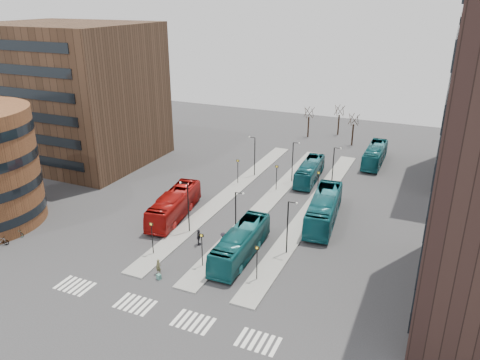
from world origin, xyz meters
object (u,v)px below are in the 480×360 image
at_px(red_bus, 174,205).
at_px(suitcase, 159,277).
at_px(teal_bus_c, 324,209).
at_px(commuter_c, 223,240).
at_px(commuter_b, 199,237).
at_px(teal_bus_d, 375,155).
at_px(teal_bus_b, 310,171).
at_px(commuter_a, 150,223).
at_px(teal_bus_a, 241,243).
at_px(bicycle_far, 17,233).
at_px(traveller, 158,267).
at_px(bicycle_mid, 1,241).

bearing_deg(red_bus, suitcase, -73.36).
relative_size(teal_bus_c, commuter_c, 6.97).
xyz_separation_m(suitcase, red_bus, (-5.87, 12.54, 1.37)).
height_order(teal_bus_c, commuter_b, teal_bus_c).
xyz_separation_m(red_bus, teal_bus_d, (19.58, 30.52, -0.08)).
distance_m(teal_bus_b, commuter_a, 26.37).
bearing_deg(teal_bus_d, commuter_c, -107.48).
distance_m(teal_bus_a, bicycle_far, 26.16).
bearing_deg(red_bus, teal_bus_b, 49.43).
height_order(traveller, bicycle_mid, traveller).
relative_size(teal_bus_b, commuter_a, 5.97).
bearing_deg(teal_bus_a, bicycle_mid, -162.66).
bearing_deg(suitcase, teal_bus_b, 93.45).
bearing_deg(commuter_a, teal_bus_c, -158.74).
height_order(red_bus, bicycle_far, red_bus).
xyz_separation_m(teal_bus_b, commuter_b, (-5.71, -23.92, -0.54)).
relative_size(red_bus, teal_bus_c, 0.93).
distance_m(commuter_c, bicycle_far, 23.97).
xyz_separation_m(suitcase, commuter_b, (0.31, 7.56, 0.67)).
bearing_deg(teal_bus_c, teal_bus_b, 107.33).
xyz_separation_m(teal_bus_b, teal_bus_d, (7.68, 11.58, 0.09)).
height_order(teal_bus_c, traveller, teal_bus_c).
relative_size(commuter_a, commuter_b, 0.95).
xyz_separation_m(suitcase, teal_bus_d, (13.70, 43.06, 1.30)).
height_order(commuter_a, commuter_c, commuter_c).
relative_size(red_bus, traveller, 7.33).
distance_m(traveller, bicycle_far, 19.22).
bearing_deg(red_bus, commuter_a, -109.35).
height_order(teal_bus_d, bicycle_mid, teal_bus_d).
bearing_deg(commuter_a, bicycle_mid, 28.41).
distance_m(teal_bus_b, commuter_c, 23.50).
distance_m(teal_bus_c, commuter_a, 20.98).
relative_size(suitcase, red_bus, 0.04).
relative_size(teal_bus_b, commuter_b, 5.67).
bearing_deg(commuter_a, traveller, 120.31).
bearing_deg(commuter_b, bicycle_mid, 94.65).
bearing_deg(bicycle_far, teal_bus_b, -46.19).
relative_size(teal_bus_b, bicycle_far, 6.14).
height_order(teal_bus_b, bicycle_far, teal_bus_b).
distance_m(teal_bus_d, commuter_c, 36.48).
xyz_separation_m(bicycle_mid, bicycle_far, (0.00, 2.25, -0.08)).
xyz_separation_m(suitcase, teal_bus_b, (6.02, 31.48, 1.21)).
bearing_deg(traveller, red_bus, 117.27).
distance_m(commuter_a, bicycle_mid, 16.40).
xyz_separation_m(teal_bus_a, commuter_c, (-2.56, 1.01, -0.69)).
xyz_separation_m(red_bus, traveller, (5.34, -11.75, -0.84)).
bearing_deg(suitcase, bicycle_mid, -161.31).
relative_size(suitcase, teal_bus_a, 0.05).
bearing_deg(teal_bus_c, commuter_a, -156.09).
bearing_deg(commuter_b, bicycle_far, 89.09).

